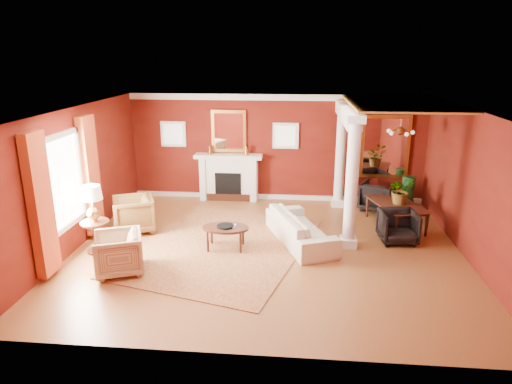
# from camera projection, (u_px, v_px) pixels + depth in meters

# --- Properties ---
(ground) EXTENTS (8.00, 8.00, 0.00)m
(ground) POSITION_uv_depth(u_px,v_px,m) (267.00, 249.00, 9.57)
(ground) COLOR brown
(ground) RESTS_ON ground
(room_shell) EXTENTS (8.04, 7.04, 2.92)m
(room_shell) POSITION_uv_depth(u_px,v_px,m) (268.00, 155.00, 8.98)
(room_shell) COLOR #61170D
(room_shell) RESTS_ON ground
(fireplace) EXTENTS (1.85, 0.42, 1.29)m
(fireplace) POSITION_uv_depth(u_px,v_px,m) (229.00, 177.00, 12.65)
(fireplace) COLOR white
(fireplace) RESTS_ON ground
(overmantel_mirror) EXTENTS (0.95, 0.07, 1.15)m
(overmantel_mirror) POSITION_uv_depth(u_px,v_px,m) (229.00, 131.00, 12.41)
(overmantel_mirror) COLOR gold
(overmantel_mirror) RESTS_ON fireplace
(flank_window_left) EXTENTS (0.70, 0.07, 0.70)m
(flank_window_left) POSITION_uv_depth(u_px,v_px,m) (173.00, 134.00, 12.59)
(flank_window_left) COLOR white
(flank_window_left) RESTS_ON room_shell
(flank_window_right) EXTENTS (0.70, 0.07, 0.70)m
(flank_window_right) POSITION_uv_depth(u_px,v_px,m) (286.00, 136.00, 12.32)
(flank_window_right) COLOR white
(flank_window_right) RESTS_ON room_shell
(left_window) EXTENTS (0.21, 2.55, 2.60)m
(left_window) POSITION_uv_depth(u_px,v_px,m) (67.00, 188.00, 8.92)
(left_window) COLOR white
(left_window) RESTS_ON room_shell
(column_front) EXTENTS (0.36, 0.36, 2.80)m
(column_front) POSITION_uv_depth(u_px,v_px,m) (352.00, 182.00, 9.29)
(column_front) COLOR white
(column_front) RESTS_ON ground
(column_back) EXTENTS (0.36, 0.36, 2.80)m
(column_back) POSITION_uv_depth(u_px,v_px,m) (341.00, 154.00, 11.86)
(column_back) COLOR white
(column_back) RESTS_ON ground
(header_beam) EXTENTS (0.30, 3.20, 0.32)m
(header_beam) POSITION_uv_depth(u_px,v_px,m) (347.00, 113.00, 10.46)
(header_beam) COLOR white
(header_beam) RESTS_ON column_front
(amber_ceiling) EXTENTS (2.30, 3.40, 0.04)m
(amber_ceiling) POSITION_uv_depth(u_px,v_px,m) (401.00, 104.00, 10.14)
(amber_ceiling) COLOR gold
(amber_ceiling) RESTS_ON room_shell
(dining_mirror) EXTENTS (1.30, 0.07, 1.70)m
(dining_mirror) POSITION_uv_depth(u_px,v_px,m) (385.00, 147.00, 12.15)
(dining_mirror) COLOR gold
(dining_mirror) RESTS_ON room_shell
(chandelier) EXTENTS (0.60, 0.62, 0.75)m
(chandelier) POSITION_uv_depth(u_px,v_px,m) (400.00, 131.00, 10.37)
(chandelier) COLOR #A36933
(chandelier) RESTS_ON room_shell
(crown_trim) EXTENTS (8.00, 0.08, 0.16)m
(crown_trim) POSITION_uv_depth(u_px,v_px,m) (277.00, 97.00, 12.03)
(crown_trim) COLOR white
(crown_trim) RESTS_ON room_shell
(base_trim) EXTENTS (8.00, 0.08, 0.12)m
(base_trim) POSITION_uv_depth(u_px,v_px,m) (276.00, 197.00, 12.85)
(base_trim) COLOR white
(base_trim) RESTS_ON ground
(rug) EXTENTS (4.34, 5.10, 0.02)m
(rug) POSITION_uv_depth(u_px,v_px,m) (222.00, 246.00, 9.71)
(rug) COLOR maroon
(rug) RESTS_ON ground
(sofa) EXTENTS (1.44, 2.32, 0.88)m
(sofa) POSITION_uv_depth(u_px,v_px,m) (301.00, 223.00, 9.82)
(sofa) COLOR beige
(sofa) RESTS_ON ground
(armchair_leopard) EXTENTS (1.09, 1.12, 0.90)m
(armchair_leopard) POSITION_uv_depth(u_px,v_px,m) (133.00, 213.00, 10.44)
(armchair_leopard) COLOR black
(armchair_leopard) RESTS_ON ground
(armchair_stripe) EXTENTS (1.03, 1.07, 0.86)m
(armchair_stripe) POSITION_uv_depth(u_px,v_px,m) (118.00, 251.00, 8.46)
(armchair_stripe) COLOR tan
(armchair_stripe) RESTS_ON ground
(coffee_table) EXTENTS (0.97, 0.97, 0.49)m
(coffee_table) POSITION_uv_depth(u_px,v_px,m) (225.00, 229.00, 9.48)
(coffee_table) COLOR black
(coffee_table) RESTS_ON ground
(coffee_book) EXTENTS (0.18, 0.03, 0.24)m
(coffee_book) POSITION_uv_depth(u_px,v_px,m) (227.00, 221.00, 9.47)
(coffee_book) COLOR black
(coffee_book) RESTS_ON coffee_table
(side_table) EXTENTS (0.57, 0.57, 1.43)m
(side_table) POSITION_uv_depth(u_px,v_px,m) (93.00, 208.00, 9.19)
(side_table) COLOR black
(side_table) RESTS_ON ground
(dining_table) EXTENTS (1.01, 1.70, 0.90)m
(dining_table) POSITION_uv_depth(u_px,v_px,m) (397.00, 208.00, 10.73)
(dining_table) COLOR black
(dining_table) RESTS_ON ground
(dining_chair_near) EXTENTS (0.81, 0.77, 0.78)m
(dining_chair_near) POSITION_uv_depth(u_px,v_px,m) (398.00, 225.00, 9.84)
(dining_chair_near) COLOR black
(dining_chair_near) RESTS_ON ground
(dining_chair_far) EXTENTS (1.03, 1.00, 0.82)m
(dining_chair_far) POSITION_uv_depth(u_px,v_px,m) (377.00, 195.00, 11.86)
(dining_chair_far) COLOR black
(dining_chair_far) RESTS_ON ground
(green_urn) EXTENTS (0.37, 0.37, 0.88)m
(green_urn) POSITION_uv_depth(u_px,v_px,m) (407.00, 196.00, 12.02)
(green_urn) COLOR #143F19
(green_urn) RESTS_ON ground
(potted_plant) EXTENTS (0.76, 0.81, 0.51)m
(potted_plant) POSITION_uv_depth(u_px,v_px,m) (402.00, 179.00, 10.52)
(potted_plant) COLOR #26591E
(potted_plant) RESTS_ON dining_table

